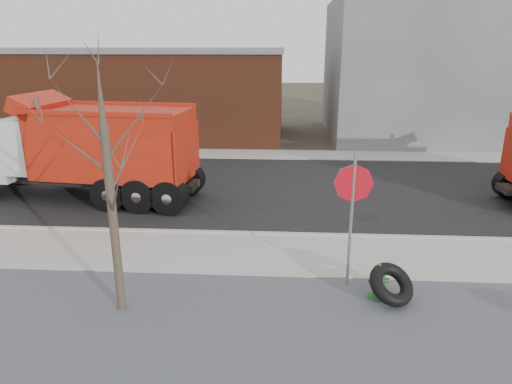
# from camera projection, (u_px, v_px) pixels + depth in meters

# --- Properties ---
(ground) EXTENTS (120.00, 120.00, 0.00)m
(ground) POSITION_uv_depth(u_px,v_px,m) (274.00, 259.00, 12.04)
(ground) COLOR #383328
(ground) RESTS_ON ground
(gravel_verge) EXTENTS (60.00, 5.00, 0.03)m
(gravel_verge) POSITION_uv_depth(u_px,v_px,m) (270.00, 340.00, 8.71)
(gravel_verge) COLOR slate
(gravel_verge) RESTS_ON ground
(sidewalk) EXTENTS (60.00, 2.50, 0.06)m
(sidewalk) POSITION_uv_depth(u_px,v_px,m) (275.00, 254.00, 12.27)
(sidewalk) COLOR #9E9B93
(sidewalk) RESTS_ON ground
(curb) EXTENTS (60.00, 0.15, 0.11)m
(curb) POSITION_uv_depth(u_px,v_px,m) (276.00, 234.00, 13.50)
(curb) COLOR #9E9B93
(curb) RESTS_ON ground
(road) EXTENTS (60.00, 9.40, 0.02)m
(road) POSITION_uv_depth(u_px,v_px,m) (278.00, 188.00, 18.02)
(road) COLOR black
(road) RESTS_ON ground
(far_sidewalk) EXTENTS (60.00, 2.00, 0.06)m
(far_sidewalk) POSITION_uv_depth(u_px,v_px,m) (280.00, 155.00, 23.43)
(far_sidewalk) COLOR #9E9B93
(far_sidewalk) RESTS_ON ground
(building_grey) EXTENTS (12.00, 10.00, 8.00)m
(building_grey) POSITION_uv_depth(u_px,v_px,m) (432.00, 70.00, 27.39)
(building_grey) COLOR gray
(building_grey) RESTS_ON ground
(building_brick) EXTENTS (20.20, 8.20, 5.30)m
(building_brick) POSITION_uv_depth(u_px,v_px,m) (118.00, 92.00, 27.96)
(building_brick) COLOR brown
(building_brick) RESTS_ON ground
(bare_tree) EXTENTS (3.20, 3.20, 5.20)m
(bare_tree) POSITION_uv_depth(u_px,v_px,m) (107.00, 160.00, 8.75)
(bare_tree) COLOR #382D23
(bare_tree) RESTS_ON ground
(fire_hydrant) EXTENTS (0.47, 0.46, 0.83)m
(fire_hydrant) POSITION_uv_depth(u_px,v_px,m) (379.00, 283.00, 10.08)
(fire_hydrant) COLOR #2B6B28
(fire_hydrant) RESTS_ON ground
(truck_tire) EXTENTS (1.39, 1.37, 0.87)m
(truck_tire) POSITION_uv_depth(u_px,v_px,m) (391.00, 284.00, 9.87)
(truck_tire) COLOR black
(truck_tire) RESTS_ON ground
(stop_sign) EXTENTS (0.87, 0.07, 3.19)m
(stop_sign) POSITION_uv_depth(u_px,v_px,m) (352.00, 199.00, 10.10)
(stop_sign) COLOR gray
(stop_sign) RESTS_ON ground
(dump_truck_red_b) EXTENTS (9.03, 3.46, 3.75)m
(dump_truck_red_b) POSITION_uv_depth(u_px,v_px,m) (84.00, 148.00, 16.23)
(dump_truck_red_b) COLOR black
(dump_truck_red_b) RESTS_ON ground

